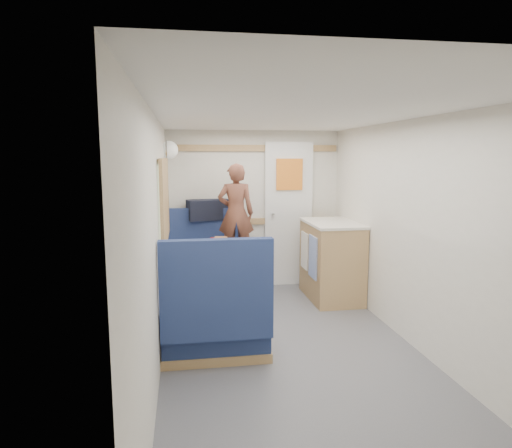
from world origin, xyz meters
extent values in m
plane|color=#515156|center=(0.00, 0.00, 0.00)|extent=(4.50, 4.50, 0.00)
plane|color=silver|center=(0.00, 0.00, 2.00)|extent=(4.50, 4.50, 0.00)
cube|color=silver|center=(0.00, 2.25, 1.00)|extent=(2.20, 0.02, 2.00)
cube|color=silver|center=(-1.10, 0.00, 1.00)|extent=(0.02, 4.50, 2.00)
cube|color=silver|center=(1.10, 0.00, 1.00)|extent=(0.02, 4.50, 2.00)
cube|color=olive|center=(0.00, 2.23, 0.85)|extent=(2.15, 0.02, 0.08)
cube|color=olive|center=(0.00, 2.23, 1.78)|extent=(2.15, 0.02, 0.08)
cube|color=#B5BEA1|center=(-1.08, 1.00, 1.25)|extent=(0.04, 1.30, 0.72)
cube|color=white|center=(0.45, 2.22, 0.93)|extent=(0.62, 0.04, 1.86)
cube|color=orange|center=(0.45, 2.19, 1.45)|extent=(0.34, 0.03, 0.40)
cylinder|color=silver|center=(0.23, 2.17, 0.95)|extent=(0.04, 0.10, 0.04)
cube|color=white|center=(-0.65, 1.00, 0.70)|extent=(0.62, 0.92, 0.04)
cylinder|color=silver|center=(-0.65, 1.00, 0.35)|extent=(0.08, 0.08, 0.66)
cylinder|color=silver|center=(-0.65, 1.00, 0.01)|extent=(0.36, 0.36, 0.03)
cube|color=navy|center=(-0.65, 1.80, 0.23)|extent=(0.88, 0.50, 0.45)
cube|color=navy|center=(-0.65, 2.08, 0.65)|extent=(0.88, 0.10, 0.80)
cube|color=olive|center=(-0.65, 1.80, 0.04)|extent=(0.90, 0.52, 0.08)
cube|color=navy|center=(-0.65, 0.20, 0.23)|extent=(0.88, 0.50, 0.45)
cube|color=navy|center=(-0.65, -0.08, 0.65)|extent=(0.88, 0.10, 0.80)
cube|color=olive|center=(-0.65, 0.20, 0.04)|extent=(0.90, 0.52, 0.08)
cube|color=olive|center=(-0.65, 2.12, 0.88)|extent=(0.90, 0.14, 0.04)
sphere|color=white|center=(-1.04, 1.85, 1.75)|extent=(0.20, 0.20, 0.20)
cube|color=olive|center=(0.82, 1.55, 0.45)|extent=(0.54, 0.90, 0.90)
cube|color=silver|center=(0.82, 1.55, 0.91)|extent=(0.56, 0.92, 0.03)
cube|color=#5972B2|center=(0.54, 1.37, 0.55)|extent=(0.01, 0.30, 0.48)
cube|color=silver|center=(0.54, 1.73, 0.55)|extent=(0.01, 0.28, 0.44)
imported|color=brown|center=(-0.29, 1.71, 1.02)|extent=(0.45, 0.32, 1.15)
cube|color=black|center=(-0.59, 2.12, 1.02)|extent=(0.56, 0.35, 0.25)
cube|color=silver|center=(-0.58, 0.75, 0.73)|extent=(0.34, 0.38, 0.02)
sphere|color=orange|center=(-0.56, 0.80, 0.78)|extent=(0.08, 0.08, 0.08)
cube|color=#E8D286|center=(-0.60, 0.86, 0.76)|extent=(0.12, 0.09, 0.04)
cylinder|color=white|center=(-0.62, 0.93, 0.72)|extent=(0.06, 0.06, 0.01)
cylinder|color=white|center=(-0.62, 0.93, 0.78)|extent=(0.01, 0.01, 0.10)
sphere|color=#4C080F|center=(-0.62, 0.93, 0.85)|extent=(0.08, 0.08, 0.08)
cylinder|color=silver|center=(-0.87, 0.69, 0.77)|extent=(0.06, 0.06, 0.10)
cylinder|color=white|center=(-0.74, 1.15, 0.78)|extent=(0.07, 0.07, 0.11)
cylinder|color=brown|center=(-0.43, 1.12, 0.77)|extent=(0.07, 0.07, 0.11)
cylinder|color=black|center=(-0.66, 1.01, 0.77)|extent=(0.04, 0.04, 0.10)
cylinder|color=silver|center=(-0.74, 1.15, 0.76)|extent=(0.03, 0.03, 0.09)
cube|color=olive|center=(-0.52, 1.23, 0.77)|extent=(0.18, 0.26, 0.10)
camera|label=1|loc=(-0.89, -3.51, 1.68)|focal=32.00mm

